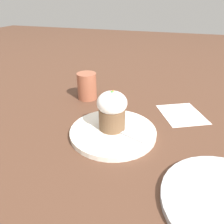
# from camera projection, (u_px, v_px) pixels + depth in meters

# --- Properties ---
(ground_plane) EXTENTS (4.00, 4.00, 0.00)m
(ground_plane) POSITION_uv_depth(u_px,v_px,m) (113.00, 134.00, 0.62)
(ground_plane) COLOR #513323
(dessert_plate) EXTENTS (0.24, 0.24, 0.01)m
(dessert_plate) POSITION_uv_depth(u_px,v_px,m) (113.00, 132.00, 0.62)
(dessert_plate) COLOR white
(dessert_plate) RESTS_ON ground_plane
(carrot_cake) EXTENTS (0.08, 0.08, 0.11)m
(carrot_cake) POSITION_uv_depth(u_px,v_px,m) (112.00, 110.00, 0.60)
(carrot_cake) COLOR brown
(carrot_cake) RESTS_ON dessert_plate
(spoon) EXTENTS (0.07, 0.12, 0.01)m
(spoon) POSITION_uv_depth(u_px,v_px,m) (118.00, 130.00, 0.61)
(spoon) COLOR #B7B7BC
(spoon) RESTS_ON dessert_plate
(coffee_cup) EXTENTS (0.10, 0.07, 0.10)m
(coffee_cup) POSITION_uv_depth(u_px,v_px,m) (87.00, 86.00, 0.82)
(coffee_cup) COLOR #9E563D
(coffee_cup) RESTS_ON ground_plane
(paper_napkin) EXTENTS (0.19, 0.18, 0.00)m
(paper_napkin) POSITION_uv_depth(u_px,v_px,m) (182.00, 114.00, 0.72)
(paper_napkin) COLOR white
(paper_napkin) RESTS_ON ground_plane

